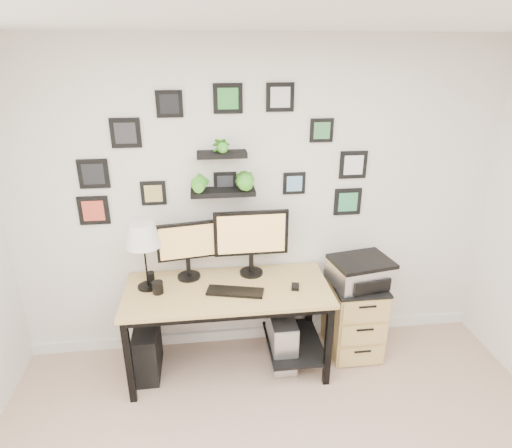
{
  "coord_description": "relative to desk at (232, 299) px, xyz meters",
  "views": [
    {
      "loc": [
        -0.43,
        -1.27,
        2.48
      ],
      "look_at": [
        -0.05,
        1.83,
        1.2
      ],
      "focal_mm": 30.0,
      "sensor_mm": 36.0,
      "label": 1
    }
  ],
  "objects": [
    {
      "name": "printer",
      "position": [
        1.07,
        0.05,
        0.15
      ],
      "size": [
        0.53,
        0.45,
        0.22
      ],
      "color": "silver",
      "rests_on": "file_cabinet"
    },
    {
      "name": "pen_cup",
      "position": [
        -0.64,
        0.14,
        0.17
      ],
      "size": [
        0.07,
        0.07,
        0.08
      ],
      "primitive_type": "cylinder",
      "color": "black",
      "rests_on": "desk"
    },
    {
      "name": "desk",
      "position": [
        0.0,
        0.0,
        0.0
      ],
      "size": [
        1.6,
        0.7,
        0.75
      ],
      "color": "tan",
      "rests_on": "ground"
    },
    {
      "name": "mug",
      "position": [
        -0.57,
        -0.04,
        0.17
      ],
      "size": [
        0.09,
        0.09,
        0.1
      ],
      "primitive_type": "cylinder",
      "color": "black",
      "rests_on": "desk"
    },
    {
      "name": "monitor_right",
      "position": [
        0.18,
        0.17,
        0.45
      ],
      "size": [
        0.6,
        0.19,
        0.56
      ],
      "color": "black",
      "rests_on": "desk"
    },
    {
      "name": "monitor_left",
      "position": [
        -0.34,
        0.17,
        0.41
      ],
      "size": [
        0.47,
        0.21,
        0.48
      ],
      "color": "black",
      "rests_on": "desk"
    },
    {
      "name": "file_cabinet",
      "position": [
        1.06,
        0.06,
        -0.29
      ],
      "size": [
        0.43,
        0.53,
        0.67
      ],
      "color": "tan",
      "rests_on": "ground"
    },
    {
      "name": "table_lamp",
      "position": [
        -0.65,
        0.06,
        0.56
      ],
      "size": [
        0.27,
        0.27,
        0.54
      ],
      "color": "black",
      "rests_on": "desk"
    },
    {
      "name": "pc_tower_black",
      "position": [
        -0.7,
        -0.02,
        -0.41
      ],
      "size": [
        0.19,
        0.43,
        0.42
      ],
      "primitive_type": "cube",
      "rotation": [
        0.0,
        0.0,
        0.01
      ],
      "color": "black",
      "rests_on": "ground"
    },
    {
      "name": "wall_decor",
      "position": [
        -0.02,
        0.27,
        1.03
      ],
      "size": [
        2.3,
        0.18,
        1.07
      ],
      "color": "black",
      "rests_on": "ground"
    },
    {
      "name": "keyboard",
      "position": [
        0.02,
        -0.11,
        0.13
      ],
      "size": [
        0.45,
        0.24,
        0.02
      ],
      "primitive_type": "cube",
      "rotation": [
        0.0,
        0.0,
        -0.25
      ],
      "color": "black",
      "rests_on": "desk"
    },
    {
      "name": "room",
      "position": [
        0.26,
        0.32,
        -0.58
      ],
      "size": [
        4.0,
        4.0,
        4.0
      ],
      "color": "#C5A58D",
      "rests_on": "ground"
    },
    {
      "name": "pc_tower_grey",
      "position": [
        0.41,
        -0.02,
        -0.4
      ],
      "size": [
        0.2,
        0.46,
        0.45
      ],
      "color": "gray",
      "rests_on": "ground"
    },
    {
      "name": "mouse",
      "position": [
        0.49,
        -0.1,
        0.14
      ],
      "size": [
        0.08,
        0.1,
        0.03
      ],
      "primitive_type": "cube",
      "rotation": [
        0.0,
        0.0,
        -0.23
      ],
      "color": "black",
      "rests_on": "desk"
    }
  ]
}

